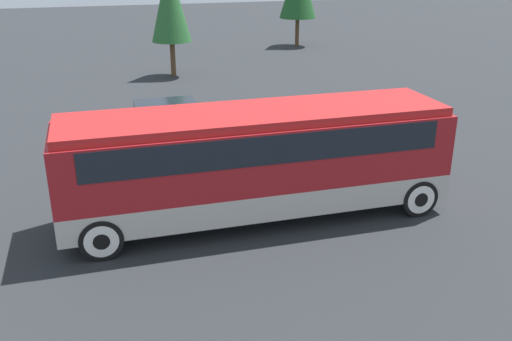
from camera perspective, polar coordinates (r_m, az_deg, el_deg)
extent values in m
plane|color=#26282B|center=(15.56, 0.00, -4.58)|extent=(120.00, 120.00, 0.00)
cube|color=#B7B2A8|center=(15.23, 0.00, -1.93)|extent=(10.12, 2.53, 0.69)
cube|color=maroon|center=(14.81, 0.00, 2.17)|extent=(10.12, 2.53, 1.62)
cube|color=black|center=(14.68, 0.00, 3.63)|extent=(8.91, 2.57, 0.73)
cube|color=#B21E1E|center=(14.53, 0.00, 5.59)|extent=(9.92, 2.33, 0.22)
cube|color=maroon|center=(16.85, 16.27, 2.90)|extent=(0.36, 2.43, 1.85)
cylinder|color=black|center=(16.02, 15.93, -2.64)|extent=(1.03, 0.28, 1.03)
cylinder|color=silver|center=(16.02, 15.93, -2.64)|extent=(0.80, 0.30, 0.80)
cylinder|color=black|center=(16.02, 15.93, -2.64)|extent=(0.39, 0.32, 0.39)
cylinder|color=black|center=(17.85, 12.12, 0.26)|extent=(1.03, 0.28, 1.03)
cylinder|color=silver|center=(17.85, 12.12, 0.26)|extent=(0.80, 0.30, 0.80)
cylinder|color=black|center=(17.85, 12.12, 0.26)|extent=(0.39, 0.32, 0.39)
cylinder|color=black|center=(13.81, -15.22, -6.63)|extent=(1.03, 0.28, 1.03)
cylinder|color=silver|center=(13.81, -15.22, -6.63)|extent=(0.80, 0.30, 0.80)
cylinder|color=black|center=(13.81, -15.22, -6.63)|extent=(0.39, 0.32, 0.39)
cylinder|color=black|center=(15.89, -15.51, -2.80)|extent=(1.03, 0.28, 1.03)
cylinder|color=silver|center=(15.89, -15.51, -2.80)|extent=(0.80, 0.30, 0.80)
cylinder|color=black|center=(15.89, -15.51, -2.80)|extent=(0.39, 0.32, 0.39)
cube|color=#7A6B5B|center=(19.60, -4.48, 2.86)|extent=(4.68, 1.75, 0.64)
cube|color=black|center=(19.39, -5.07, 4.34)|extent=(2.44, 1.57, 0.45)
cylinder|color=black|center=(19.39, 1.36, 2.00)|extent=(0.71, 0.22, 0.71)
cylinder|color=black|center=(19.39, 1.36, 2.00)|extent=(0.27, 0.26, 0.27)
cylinder|color=black|center=(20.81, 0.06, 3.40)|extent=(0.71, 0.22, 0.71)
cylinder|color=black|center=(20.81, 0.06, 3.40)|extent=(0.27, 0.26, 0.27)
cylinder|color=black|center=(18.68, -9.49, 0.91)|extent=(0.71, 0.22, 0.71)
cylinder|color=black|center=(18.68, -9.49, 0.91)|extent=(0.27, 0.26, 0.27)
cylinder|color=black|center=(20.15, -10.06, 2.43)|extent=(0.71, 0.22, 0.71)
cylinder|color=black|center=(20.15, -10.06, 2.43)|extent=(0.27, 0.26, 0.27)
cube|color=black|center=(21.80, -8.46, 4.51)|extent=(4.34, 1.81, 0.62)
cube|color=black|center=(21.61, -9.00, 5.99)|extent=(2.26, 1.63, 0.58)
cylinder|color=black|center=(21.39, -3.49, 3.72)|extent=(0.61, 0.22, 0.61)
cylinder|color=black|center=(21.39, -3.49, 3.72)|extent=(0.23, 0.26, 0.23)
cylinder|color=black|center=(22.91, -4.41, 4.93)|extent=(0.61, 0.22, 0.61)
cylinder|color=black|center=(22.91, -4.41, 4.93)|extent=(0.23, 0.26, 0.23)
cylinder|color=black|center=(20.95, -12.81, 2.82)|extent=(0.61, 0.22, 0.61)
cylinder|color=black|center=(20.95, -12.81, 2.82)|extent=(0.23, 0.26, 0.23)
cylinder|color=black|center=(22.50, -13.12, 4.10)|extent=(0.61, 0.22, 0.61)
cylinder|color=black|center=(22.50, -13.12, 4.10)|extent=(0.23, 0.26, 0.23)
cylinder|color=brown|center=(32.63, -8.30, 11.00)|extent=(0.28, 0.28, 1.93)
cone|color=#28602D|center=(32.22, -8.61, 16.38)|extent=(2.17, 2.17, 4.23)
cylinder|color=brown|center=(42.52, 4.13, 13.66)|extent=(0.28, 0.28, 1.99)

